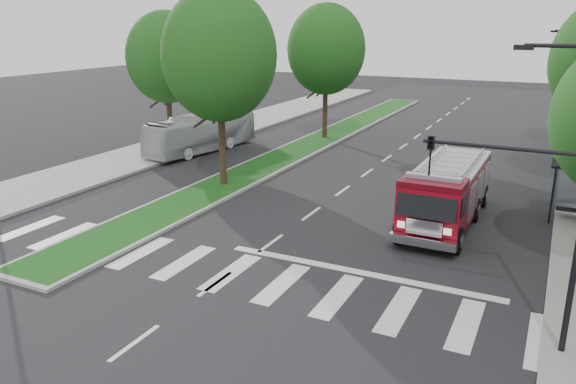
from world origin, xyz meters
name	(u,v)px	position (x,y,z in m)	size (l,w,h in m)	color
ground	(271,243)	(0.00, 0.00, 0.00)	(140.00, 140.00, 0.00)	black
sidewalk_left	(147,154)	(-14.50, 10.00, 0.07)	(5.00, 80.00, 0.15)	gray
median	(314,143)	(-6.00, 18.00, 0.08)	(3.00, 50.00, 0.15)	gray
tree_median_near	(219,55)	(-6.00, 6.00, 6.81)	(5.80, 5.80, 10.16)	black
tree_median_far	(326,50)	(-6.00, 20.00, 6.49)	(5.60, 5.60, 9.72)	black
tree_left_mid	(166,57)	(-14.00, 12.00, 6.16)	(5.20, 5.20, 9.16)	black
streetlight_right_near	(548,181)	(9.61, -3.50, 4.67)	(4.08, 0.22, 8.00)	black
fire_engine	(447,193)	(5.71, 5.42, 1.38)	(2.63, 8.30, 2.87)	#4E040C
city_bus	(202,133)	(-11.81, 12.52, 1.25)	(2.10, 8.99, 2.51)	#B5B5BA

